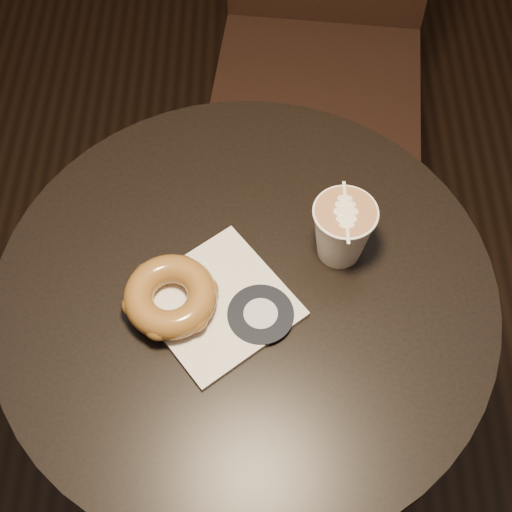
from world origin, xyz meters
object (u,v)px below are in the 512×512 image
object	(u,v)px
cafe_table	(247,347)
pastry_bag	(218,304)
chair	(325,7)
latte_cup	(342,232)
doughnut	(170,296)

from	to	relation	value
cafe_table	pastry_bag	world-z (taller)	pastry_bag
cafe_table	chair	distance (m)	0.76
cafe_table	latte_cup	bearing A→B (deg)	24.67
pastry_bag	latte_cup	xyz separation A→B (m)	(0.17, 0.09, 0.04)
chair	doughnut	world-z (taller)	chair
chair	pastry_bag	distance (m)	0.81
cafe_table	latte_cup	xyz separation A→B (m)	(0.13, 0.06, 0.25)
chair	latte_cup	world-z (taller)	chair
cafe_table	pastry_bag	xyz separation A→B (m)	(-0.04, -0.03, 0.20)
doughnut	latte_cup	xyz separation A→B (m)	(0.23, 0.09, 0.02)
doughnut	latte_cup	bearing A→B (deg)	21.31
cafe_table	doughnut	world-z (taller)	doughnut
pastry_bag	doughnut	distance (m)	0.07
chair	doughnut	distance (m)	0.83
chair	pastry_bag	bearing A→B (deg)	-97.62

